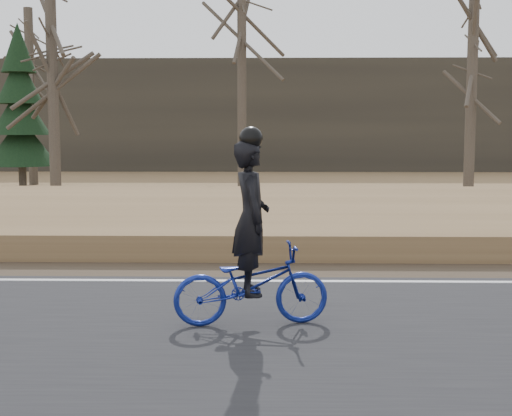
{
  "coord_description": "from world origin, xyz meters",
  "views": [
    {
      "loc": [
        4.64,
        -9.98,
        2.26
      ],
      "look_at": [
        4.41,
        0.5,
        1.1
      ],
      "focal_mm": 50.0,
      "sensor_mm": 36.0,
      "label": 1
    }
  ],
  "objects": [
    {
      "name": "bare_tree_right",
      "position": [
        11.41,
        14.54,
        3.66
      ],
      "size": [
        0.36,
        0.36,
        7.32
      ],
      "primitive_type": "cylinder",
      "color": "#50483B",
      "rests_on": "ground"
    },
    {
      "name": "bare_tree_left",
      "position": [
        -5.13,
        19.01,
        3.56
      ],
      "size": [
        0.36,
        0.36,
        7.11
      ],
      "primitive_type": "cylinder",
      "color": "#50483B",
      "rests_on": "ground"
    },
    {
      "name": "bare_tree_near_left",
      "position": [
        -2.52,
        13.45,
        3.4
      ],
      "size": [
        0.36,
        0.36,
        6.81
      ],
      "primitive_type": "cylinder",
      "color": "#50483B",
      "rests_on": "ground"
    },
    {
      "name": "ballast",
      "position": [
        0.0,
        8.0,
        0.23
      ],
      "size": [
        120.0,
        3.0,
        0.45
      ],
      "primitive_type": "cube",
      "color": "slate",
      "rests_on": "ground"
    },
    {
      "name": "embankment",
      "position": [
        0.0,
        4.2,
        0.22
      ],
      "size": [
        120.0,
        5.0,
        0.44
      ],
      "primitive_type": "cube",
      "color": "olive",
      "rests_on": "ground"
    },
    {
      "name": "conifer",
      "position": [
        -4.59,
        16.21,
        2.9
      ],
      "size": [
        2.6,
        2.6,
        6.12
      ],
      "color": "#50483B",
      "rests_on": "ground"
    },
    {
      "name": "bare_tree_center",
      "position": [
        3.5,
        17.67,
        4.36
      ],
      "size": [
        0.36,
        0.36,
        8.71
      ],
      "primitive_type": "cylinder",
      "color": "#50483B",
      "rests_on": "ground"
    },
    {
      "name": "treeline_backdrop",
      "position": [
        0.0,
        30.0,
        3.0
      ],
      "size": [
        120.0,
        4.0,
        6.0
      ],
      "primitive_type": "cube",
      "color": "#383328",
      "rests_on": "ground"
    },
    {
      "name": "railroad",
      "position": [
        0.0,
        8.0,
        0.53
      ],
      "size": [
        120.0,
        2.4,
        0.29
      ],
      "color": "black",
      "rests_on": "ballast"
    },
    {
      "name": "cyclist",
      "position": [
        4.41,
        -2.1,
        0.78
      ],
      "size": [
        1.82,
        0.87,
        2.23
      ],
      "rotation": [
        0.0,
        0.0,
        1.72
      ],
      "color": "navy",
      "rests_on": "road"
    }
  ]
}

